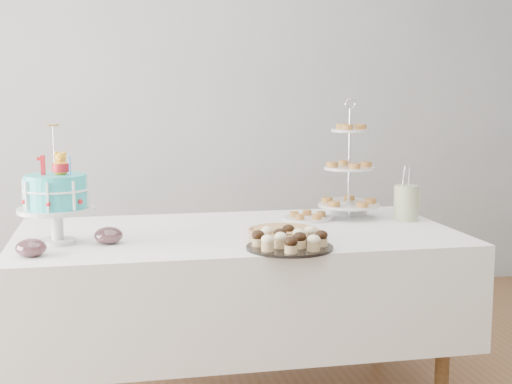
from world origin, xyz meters
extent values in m
cube|color=gray|center=(0.00, 2.00, 1.35)|extent=(5.00, 0.04, 2.70)
cube|color=white|center=(0.00, 0.30, 0.55)|extent=(1.92, 1.02, 0.45)
cylinder|color=brown|center=(-0.82, -0.07, 0.34)|extent=(0.06, 0.06, 0.67)
cylinder|color=brown|center=(0.82, -0.07, 0.34)|extent=(0.06, 0.06, 0.67)
cylinder|color=brown|center=(-0.82, 0.67, 0.34)|extent=(0.06, 0.06, 0.67)
cylinder|color=brown|center=(0.82, 0.67, 0.34)|extent=(0.06, 0.06, 0.67)
cylinder|color=#2DC3C6|center=(-0.76, 0.19, 0.98)|extent=(0.25, 0.25, 0.13)
torus|color=white|center=(-0.76, 0.19, 0.99)|extent=(0.26, 0.26, 0.01)
cube|color=red|center=(-0.80, 0.18, 1.09)|extent=(0.02, 0.02, 0.08)
cylinder|color=blue|center=(-0.70, 0.14, 1.09)|extent=(0.01, 0.01, 0.08)
cylinder|color=silver|center=(-0.76, 0.22, 1.15)|extent=(0.00, 0.00, 0.19)
cylinder|color=gold|center=(-0.76, 0.22, 1.25)|extent=(0.05, 0.05, 0.01)
cylinder|color=black|center=(0.14, -0.10, 0.78)|extent=(0.34, 0.34, 0.01)
ellipsoid|color=black|center=(0.07, -0.10, 0.83)|extent=(0.05, 0.05, 0.04)
ellipsoid|color=#FFEDC5|center=(0.20, -0.10, 0.83)|extent=(0.05, 0.05, 0.04)
cylinder|color=tan|center=(0.16, 0.08, 0.79)|extent=(0.29, 0.29, 0.04)
cylinder|color=#AB7642|center=(0.16, 0.08, 0.81)|extent=(0.25, 0.25, 0.02)
torus|color=tan|center=(0.16, 0.08, 0.81)|extent=(0.31, 0.31, 0.02)
cylinder|color=silver|center=(0.59, 0.52, 1.04)|extent=(0.01, 0.01, 0.53)
cylinder|color=silver|center=(0.59, 0.52, 0.83)|extent=(0.30, 0.30, 0.01)
cylinder|color=silver|center=(0.59, 0.52, 1.02)|extent=(0.25, 0.25, 0.01)
cylinder|color=silver|center=(0.59, 0.52, 1.20)|extent=(0.18, 0.18, 0.01)
torus|color=silver|center=(0.59, 0.52, 1.32)|extent=(0.06, 0.01, 0.06)
cylinder|color=silver|center=(0.63, 0.62, 0.81)|extent=(0.19, 0.19, 0.07)
cylinder|color=silver|center=(0.38, 0.51, 0.78)|extent=(0.24, 0.24, 0.01)
ellipsoid|color=silver|center=(-0.84, -0.03, 0.80)|extent=(0.11, 0.11, 0.07)
cylinder|color=#57070F|center=(-0.84, -0.03, 0.80)|extent=(0.08, 0.08, 0.03)
ellipsoid|color=silver|center=(-0.56, 0.14, 0.80)|extent=(0.12, 0.12, 0.07)
cylinder|color=#57070F|center=(-0.56, 0.14, 0.80)|extent=(0.08, 0.08, 0.03)
cylinder|color=beige|center=(0.84, 0.40, 0.86)|extent=(0.12, 0.12, 0.17)
cylinder|color=beige|center=(0.89, 0.38, 0.87)|extent=(0.01, 0.01, 0.09)
camera|label=1|loc=(-0.54, -2.75, 1.38)|focal=50.00mm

